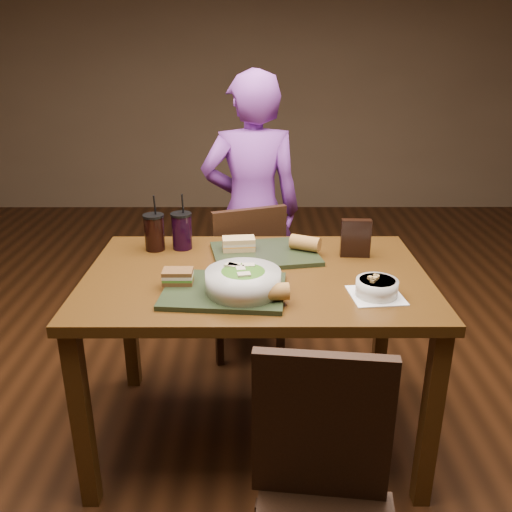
# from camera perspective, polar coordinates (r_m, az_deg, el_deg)

# --- Properties ---
(ground) EXTENTS (6.00, 6.00, 0.00)m
(ground) POSITION_cam_1_polar(r_m,az_deg,el_deg) (2.46, -0.00, -18.08)
(ground) COLOR #381C0B
(ground) RESTS_ON ground
(dining_table) EXTENTS (1.30, 0.85, 0.75)m
(dining_table) POSITION_cam_1_polar(r_m,az_deg,el_deg) (2.11, -0.00, -4.07)
(dining_table) COLOR #482C0E
(dining_table) RESTS_ON ground
(chair_near) EXTENTS (0.41, 0.41, 0.85)m
(chair_near) POSITION_cam_1_polar(r_m,az_deg,el_deg) (1.54, 7.08, -24.07)
(chair_near) COLOR black
(chair_near) RESTS_ON ground
(chair_far) EXTENTS (0.47, 0.48, 0.85)m
(chair_far) POSITION_cam_1_polar(r_m,az_deg,el_deg) (2.75, -0.65, -2.04)
(chair_far) COLOR black
(chair_far) RESTS_ON ground
(diner) EXTENTS (0.56, 0.40, 1.46)m
(diner) POSITION_cam_1_polar(r_m,az_deg,el_deg) (2.90, -0.42, 4.67)
(diner) COLOR purple
(diner) RESTS_ON ground
(tray_near) EXTENTS (0.45, 0.35, 0.02)m
(tray_near) POSITION_cam_1_polar(r_m,az_deg,el_deg) (1.91, -3.35, -3.66)
(tray_near) COLOR black
(tray_near) RESTS_ON dining_table
(tray_far) EXTENTS (0.47, 0.39, 0.02)m
(tray_far) POSITION_cam_1_polar(r_m,az_deg,el_deg) (2.23, 0.93, 0.25)
(tray_far) COLOR black
(tray_far) RESTS_ON dining_table
(salad_bowl) EXTENTS (0.26, 0.26, 0.09)m
(salad_bowl) POSITION_cam_1_polar(r_m,az_deg,el_deg) (1.86, -1.36, -2.51)
(salad_bowl) COLOR silver
(salad_bowl) RESTS_ON tray_near
(soup_bowl) EXTENTS (0.19, 0.19, 0.07)m
(soup_bowl) POSITION_cam_1_polar(r_m,az_deg,el_deg) (1.92, 12.59, -3.23)
(soup_bowl) COLOR white
(soup_bowl) RESTS_ON dining_table
(sandwich_near) EXTENTS (0.11, 0.07, 0.05)m
(sandwich_near) POSITION_cam_1_polar(r_m,az_deg,el_deg) (1.95, -8.22, -2.14)
(sandwich_near) COLOR #593819
(sandwich_near) RESTS_ON tray_near
(sandwich_far) EXTENTS (0.14, 0.09, 0.05)m
(sandwich_far) POSITION_cam_1_polar(r_m,az_deg,el_deg) (2.24, -1.84, 1.30)
(sandwich_far) COLOR tan
(sandwich_far) RESTS_ON tray_far
(baguette_near) EXTENTS (0.12, 0.07, 0.06)m
(baguette_near) POSITION_cam_1_polar(r_m,az_deg,el_deg) (1.80, 1.60, -3.81)
(baguette_near) COLOR #AD7533
(baguette_near) RESTS_ON tray_near
(baguette_far) EXTENTS (0.14, 0.11, 0.06)m
(baguette_far) POSITION_cam_1_polar(r_m,az_deg,el_deg) (2.25, 5.21, 1.36)
(baguette_far) COLOR #AD7533
(baguette_far) RESTS_ON tray_far
(cup_cola) EXTENTS (0.09, 0.09, 0.24)m
(cup_cola) POSITION_cam_1_polar(r_m,az_deg,el_deg) (2.32, -10.65, 2.50)
(cup_cola) COLOR black
(cup_cola) RESTS_ON dining_table
(cup_berry) EXTENTS (0.09, 0.09, 0.24)m
(cup_berry) POSITION_cam_1_polar(r_m,az_deg,el_deg) (2.32, -7.82, 2.66)
(cup_berry) COLOR black
(cup_berry) RESTS_ON dining_table
(chip_bag) EXTENTS (0.12, 0.04, 0.16)m
(chip_bag) POSITION_cam_1_polar(r_m,az_deg,el_deg) (2.24, 10.44, 1.85)
(chip_bag) COLOR black
(chip_bag) RESTS_ON dining_table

